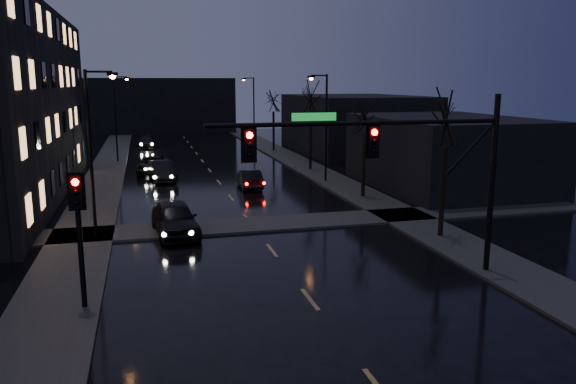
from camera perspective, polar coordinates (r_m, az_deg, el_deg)
sidewalk_left at (r=45.37m, az=-18.24°, el=1.20°), size 3.00×140.00×0.12m
sidewalk_right at (r=47.33m, az=2.74°, el=2.14°), size 3.00×140.00×0.12m
sidewalk_cross at (r=29.59m, az=-3.60°, el=-3.33°), size 40.00×3.00×0.12m
commercial_right_near at (r=41.59m, az=15.78°, el=3.88°), size 10.00×14.00×5.00m
commercial_right_far at (r=61.99m, az=6.77°, el=6.93°), size 12.00×18.00×6.00m
far_block at (r=87.75m, az=-13.05°, el=8.59°), size 22.00×10.00×8.00m
signal_mast at (r=20.95m, az=11.71°, el=3.86°), size 11.11×0.41×7.00m
signal_pole_left at (r=19.29m, az=-20.50°, el=-2.85°), size 0.35×0.41×4.53m
tree_near at (r=27.38m, az=15.85°, el=8.16°), size 3.52×3.52×8.08m
tree_mid_a at (r=36.39m, az=7.84°, el=8.48°), size 3.30×3.30×7.58m
tree_mid_b at (r=47.68m, az=2.34°, el=10.11°), size 3.74×3.74×8.59m
tree_far at (r=61.23m, az=-1.49°, el=9.82°), size 3.43×3.43×7.88m
streetlight_l_near at (r=27.87m, az=-19.07°, el=5.04°), size 1.53×0.28×8.00m
streetlight_l_far at (r=54.77m, az=-16.94°, el=7.85°), size 1.53×0.28×8.00m
streetlight_r_mid at (r=41.79m, az=3.63°, el=7.44°), size 1.53×0.28×8.00m
streetlight_r_far at (r=68.93m, az=-3.67°, el=8.88°), size 1.53×0.28×8.00m
oncoming_car_a at (r=28.16m, az=-11.42°, el=-2.66°), size 2.42×5.06×1.67m
oncoming_car_b at (r=43.94m, az=-12.68°, el=2.11°), size 2.20×4.79×1.52m
oncoming_car_c at (r=47.82m, az=-13.58°, el=2.70°), size 2.84×5.23×1.39m
oncoming_car_d at (r=66.65m, az=-14.18°, el=4.96°), size 2.14×4.77×1.36m
lead_car at (r=40.01m, az=-3.94°, el=1.34°), size 1.50×4.04×1.32m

